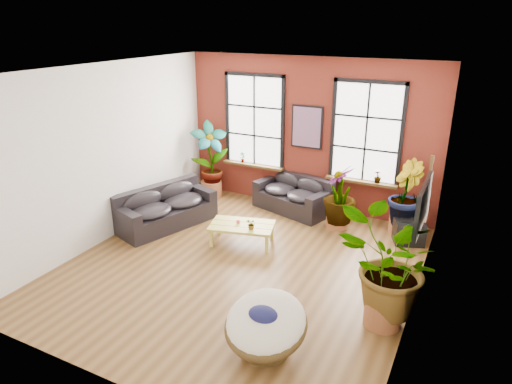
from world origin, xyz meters
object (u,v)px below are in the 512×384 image
(coffee_table, at_px, (242,227))
(papasan_chair, at_px, (266,325))
(sofa_back, at_px, (294,195))
(sofa_left, at_px, (165,208))

(coffee_table, xyz_separation_m, papasan_chair, (1.81, -2.70, 0.07))
(coffee_table, bearing_deg, sofa_back, 67.41)
(sofa_left, distance_m, papasan_chair, 4.62)
(coffee_table, bearing_deg, papasan_chair, -70.88)
(sofa_back, height_order, coffee_table, sofa_back)
(sofa_back, relative_size, papasan_chair, 1.70)
(sofa_back, distance_m, sofa_left, 3.01)
(sofa_left, height_order, coffee_table, sofa_left)
(coffee_table, distance_m, papasan_chair, 3.25)
(sofa_left, bearing_deg, papasan_chair, -107.65)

